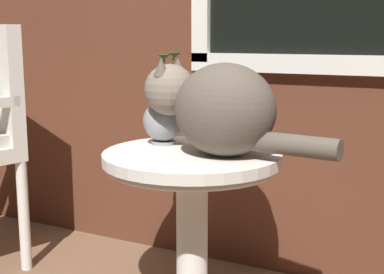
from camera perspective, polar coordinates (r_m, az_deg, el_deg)
The scene contains 3 objects.
wicker_side_table at distance 1.83m, azimuth 0.00°, elevation -7.23°, with size 0.59×0.59×0.57m.
cat at distance 1.72m, azimuth 2.75°, elevation 3.11°, with size 0.67×0.32×0.30m.
pewter_vase_with_ivy at distance 1.90m, azimuth -3.03°, elevation 2.16°, with size 0.14×0.14×0.32m.
Camera 1 is at (1.01, -1.36, 0.94)m, focal length 51.08 mm.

